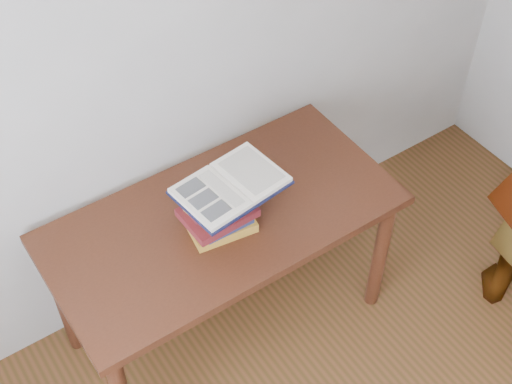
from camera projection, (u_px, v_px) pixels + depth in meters
desk at (223, 233)px, 2.67m from camera, size 1.30×0.65×0.70m
book_stack at (218, 209)px, 2.49m from camera, size 0.26×0.19×0.19m
open_book at (231, 186)px, 2.42m from camera, size 0.39×0.29×0.03m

